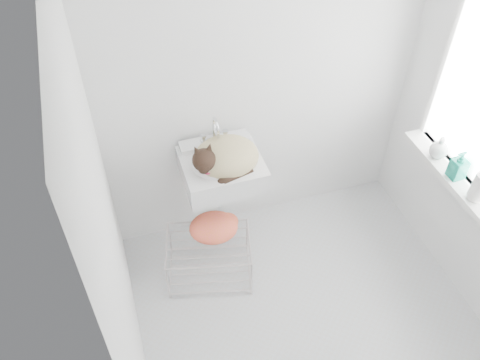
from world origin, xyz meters
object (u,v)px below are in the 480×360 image
object	(u,v)px
cat	(224,157)
bottle_a	(474,198)
bottle_c	(436,156)
sink	(222,160)
bottle_b	(454,176)
wire_rack	(209,259)

from	to	relation	value
cat	bottle_a	size ratio (longest dim) A/B	2.00
cat	bottle_c	world-z (taller)	cat
sink	bottle_c	distance (m)	1.41
cat	bottle_c	xyz separation A→B (m)	(1.35, -0.37, -0.04)
bottle_a	bottle_b	distance (m)	0.20
sink	wire_rack	xyz separation A→B (m)	(-0.18, -0.23, -0.70)
cat	bottle_a	distance (m)	1.55
cat	bottle_c	size ratio (longest dim) A/B	2.84
sink	bottle_c	world-z (taller)	sink
bottle_a	bottle_b	size ratio (longest dim) A/B	1.12
wire_rack	bottle_b	world-z (taller)	bottle_b
sink	cat	xyz separation A→B (m)	(0.01, -0.02, 0.04)
cat	sink	bearing A→B (deg)	126.49
cat	bottle_a	xyz separation A→B (m)	(1.35, -0.76, -0.04)
bottle_b	cat	bearing A→B (deg)	157.19
bottle_c	wire_rack	bearing A→B (deg)	174.27
bottle_a	bottle_b	xyz separation A→B (m)	(0.00, 0.20, 0.00)
cat	bottle_c	distance (m)	1.40
sink	bottle_a	xyz separation A→B (m)	(1.36, -0.78, 0.00)
wire_rack	bottle_c	size ratio (longest dim) A/B	3.62
bottle_a	wire_rack	bearing A→B (deg)	160.16
bottle_a	bottle_b	world-z (taller)	bottle_a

